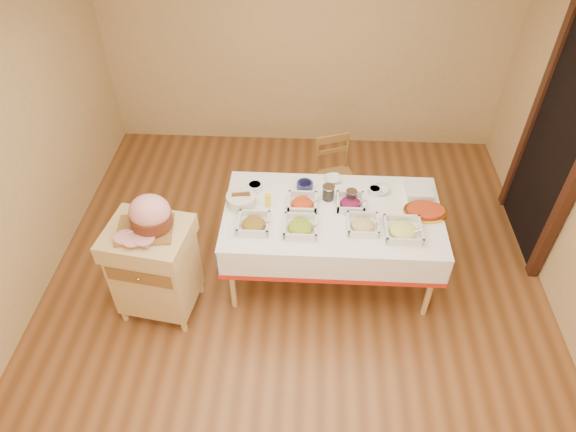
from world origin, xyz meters
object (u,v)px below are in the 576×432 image
object	(u,v)px
plate_stack	(419,191)
brass_platter	(426,211)
dining_table	(332,226)
preserve_jar_left	(328,193)
ham_on_board	(149,216)
mustard_bottle	(268,200)
butcher_cart	(154,265)
bread_basket	(241,199)
preserve_jar_right	(351,197)
dining_chair	(335,176)

from	to	relation	value
plate_stack	brass_platter	xyz separation A→B (m)	(0.02, -0.25, -0.01)
plate_stack	brass_platter	world-z (taller)	plate_stack
dining_table	plate_stack	distance (m)	0.82
dining_table	brass_platter	distance (m)	0.79
preserve_jar_left	plate_stack	xyz separation A→B (m)	(0.79, 0.10, -0.03)
ham_on_board	mustard_bottle	bearing A→B (deg)	28.52
ham_on_board	butcher_cart	bearing A→B (deg)	-141.94
butcher_cart	bread_basket	size ratio (longest dim) A/B	3.57
dining_table	preserve_jar_right	world-z (taller)	preserve_jar_right
butcher_cart	preserve_jar_left	world-z (taller)	butcher_cart
ham_on_board	plate_stack	bearing A→B (deg)	17.64
butcher_cart	ham_on_board	world-z (taller)	ham_on_board
preserve_jar_left	ham_on_board	bearing A→B (deg)	-156.70
preserve_jar_left	brass_platter	world-z (taller)	preserve_jar_left
ham_on_board	bread_basket	distance (m)	0.81
plate_stack	preserve_jar_left	bearing A→B (deg)	-172.93
preserve_jar_left	plate_stack	distance (m)	0.79
dining_chair	ham_on_board	bearing A→B (deg)	-137.49
butcher_cart	preserve_jar_right	distance (m)	1.72
dining_table	brass_platter	size ratio (longest dim) A/B	4.96
preserve_jar_left	brass_platter	xyz separation A→B (m)	(0.81, -0.15, -0.04)
plate_stack	brass_platter	size ratio (longest dim) A/B	0.61
preserve_jar_left	dining_chair	bearing A→B (deg)	82.82
preserve_jar_left	mustard_bottle	xyz separation A→B (m)	(-0.51, -0.12, 0.01)
preserve_jar_right	mustard_bottle	bearing A→B (deg)	-172.61
butcher_cart	plate_stack	xyz separation A→B (m)	(2.18, 0.72, 0.28)
butcher_cart	preserve_jar_right	bearing A→B (deg)	20.22
preserve_jar_right	preserve_jar_left	bearing A→B (deg)	170.62
ham_on_board	mustard_bottle	xyz separation A→B (m)	(0.85, 0.46, -0.20)
preserve_jar_right	brass_platter	bearing A→B (deg)	-10.71
preserve_jar_right	butcher_cart	bearing A→B (deg)	-159.78
mustard_bottle	bread_basket	size ratio (longest dim) A/B	0.61
dining_chair	preserve_jar_right	distance (m)	0.87
dining_chair	plate_stack	size ratio (longest dim) A/B	3.76
ham_on_board	brass_platter	world-z (taller)	ham_on_board
preserve_jar_left	preserve_jar_right	bearing A→B (deg)	-9.38
bread_basket	preserve_jar_right	bearing A→B (deg)	4.57
ham_on_board	brass_platter	distance (m)	2.21
preserve_jar_left	plate_stack	bearing A→B (deg)	7.07
dining_table	dining_chair	world-z (taller)	dining_chair
preserve_jar_left	bread_basket	distance (m)	0.74
preserve_jar_right	mustard_bottle	distance (m)	0.71
dining_table	ham_on_board	world-z (taller)	ham_on_board
preserve_jar_right	plate_stack	xyz separation A→B (m)	(0.59, 0.13, -0.02)
preserve_jar_right	brass_platter	xyz separation A→B (m)	(0.61, -0.12, -0.03)
dining_chair	brass_platter	distance (m)	1.19
mustard_bottle	preserve_jar_right	bearing A→B (deg)	7.39
ham_on_board	mustard_bottle	world-z (taller)	ham_on_board
dining_chair	plate_stack	xyz separation A→B (m)	(0.69, -0.65, 0.36)
brass_platter	plate_stack	bearing A→B (deg)	94.53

